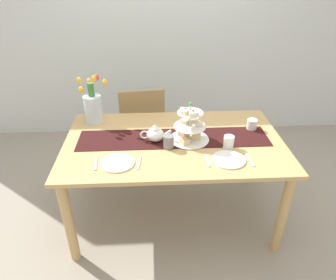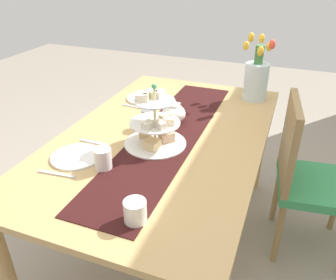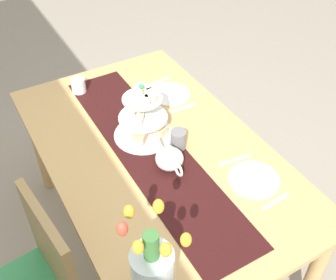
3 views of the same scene
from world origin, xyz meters
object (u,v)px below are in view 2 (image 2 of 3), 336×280
(dining_table, at_px, (164,150))
(chair_left, at_px, (306,173))
(tiered_cake_stand, at_px, (155,126))
(fork_right, at_px, (94,142))
(fork_left, at_px, (154,91))
(knife_left, at_px, (135,107))
(teapot, at_px, (174,113))
(cream_jug, at_px, (135,212))
(dinner_plate_left, at_px, (145,98))
(mug_grey, at_px, (149,118))
(dinner_plate_right, at_px, (77,157))
(tulip_vase, at_px, (256,78))
(mug_white_text, at_px, (103,159))
(knife_right, at_px, (57,174))

(dining_table, height_order, chair_left, chair_left)
(tiered_cake_stand, distance_m, fork_right, 0.32)
(dining_table, height_order, fork_left, fork_left)
(tiered_cake_stand, relative_size, knife_left, 1.79)
(tiered_cake_stand, relative_size, teapot, 1.28)
(tiered_cake_stand, relative_size, cream_jug, 3.58)
(chair_left, distance_m, dinner_plate_left, 1.05)
(dining_table, distance_m, fork_left, 0.62)
(mug_grey, bearing_deg, dinner_plate_left, -152.67)
(mug_grey, bearing_deg, dining_table, 66.67)
(teapot, height_order, mug_grey, teapot)
(dining_table, bearing_deg, tiered_cake_stand, 0.28)
(dining_table, bearing_deg, knife_left, -131.54)
(tiered_cake_stand, bearing_deg, dinner_plate_right, -50.15)
(dinner_plate_right, bearing_deg, tiered_cake_stand, 129.85)
(teapot, bearing_deg, tulip_vase, 144.72)
(dining_table, height_order, dinner_plate_left, dinner_plate_left)
(cream_jug, distance_m, fork_right, 0.61)
(fork_right, bearing_deg, mug_white_text, 42.18)
(teapot, relative_size, mug_white_text, 2.51)
(chair_left, height_order, tulip_vase, tulip_vase)
(fork_right, bearing_deg, teapot, 140.79)
(tiered_cake_stand, relative_size, fork_right, 2.03)
(dining_table, height_order, dinner_plate_right, dinner_plate_right)
(teapot, bearing_deg, fork_right, -39.21)
(chair_left, distance_m, dinner_plate_right, 1.21)
(dining_table, distance_m, fork_right, 0.37)
(fork_right, bearing_deg, cream_jug, 45.39)
(dining_table, relative_size, fork_right, 11.00)
(dinner_plate_left, distance_m, knife_left, 0.15)
(dinner_plate_left, height_order, knife_left, dinner_plate_left)
(tulip_vase, height_order, dinner_plate_right, tulip_vase)
(chair_left, relative_size, fork_right, 6.07)
(tiered_cake_stand, bearing_deg, knife_left, -142.14)
(dinner_plate_left, distance_m, knife_right, 0.90)
(dinner_plate_right, bearing_deg, mug_white_text, 78.84)
(teapot, distance_m, knife_left, 0.31)
(mug_grey, bearing_deg, teapot, 132.78)
(knife_right, xyz_separation_m, mug_grey, (-0.55, 0.18, 0.05))
(chair_left, xyz_separation_m, mug_grey, (0.22, -0.83, 0.29))
(dining_table, relative_size, teapot, 6.92)
(knife_right, bearing_deg, mug_grey, 161.44)
(dining_table, distance_m, knife_left, 0.40)
(tulip_vase, distance_m, cream_jug, 1.30)
(dining_table, height_order, cream_jug, cream_jug)
(fork_left, bearing_deg, chair_left, 74.67)
(cream_jug, distance_m, dinner_plate_left, 1.12)
(dining_table, distance_m, mug_white_text, 0.43)
(fork_right, bearing_deg, dining_table, 126.30)
(dinner_plate_right, xyz_separation_m, fork_right, (-0.14, 0.00, -0.00))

